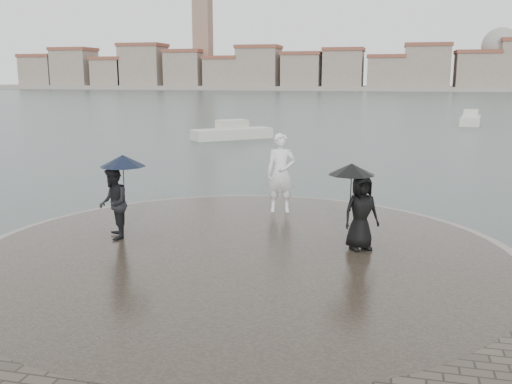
# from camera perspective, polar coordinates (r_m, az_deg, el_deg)

# --- Properties ---
(ground) EXTENTS (400.00, 400.00, 0.00)m
(ground) POSITION_cam_1_polar(r_m,az_deg,el_deg) (9.99, -6.73, -13.65)
(ground) COLOR #2B3835
(ground) RESTS_ON ground
(kerb_ring) EXTENTS (12.50, 12.50, 0.32)m
(kerb_ring) POSITION_cam_1_polar(r_m,az_deg,el_deg) (13.03, -1.36, -6.69)
(kerb_ring) COLOR gray
(kerb_ring) RESTS_ON ground
(quay_tip) EXTENTS (11.90, 11.90, 0.36)m
(quay_tip) POSITION_cam_1_polar(r_m,az_deg,el_deg) (13.02, -1.36, -6.60)
(quay_tip) COLOR #2D261E
(quay_tip) RESTS_ON ground
(statue) EXTENTS (0.92, 0.71, 2.27)m
(statue) POSITION_cam_1_polar(r_m,az_deg,el_deg) (16.37, 2.50, 1.92)
(statue) COLOR white
(statue) RESTS_ON quay_tip
(visitor_left) EXTENTS (1.29, 1.17, 2.04)m
(visitor_left) POSITION_cam_1_polar(r_m,az_deg,el_deg) (14.04, -13.85, -0.05)
(visitor_left) COLOR black
(visitor_left) RESTS_ON quay_tip
(visitor_right) EXTENTS (1.28, 1.08, 1.95)m
(visitor_right) POSITION_cam_1_polar(r_m,az_deg,el_deg) (13.02, 10.20, -0.85)
(visitor_right) COLOR black
(visitor_right) RESTS_ON quay_tip
(far_skyline) EXTENTS (260.00, 20.00, 37.00)m
(far_skyline) POSITION_cam_1_polar(r_m,az_deg,el_deg) (169.43, 10.71, 11.84)
(far_skyline) COLOR gray
(far_skyline) RESTS_ON ground
(boats) EXTENTS (32.01, 21.44, 1.50)m
(boats) POSITION_cam_1_polar(r_m,az_deg,el_deg) (47.23, 18.81, 6.27)
(boats) COLOR beige
(boats) RESTS_ON ground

